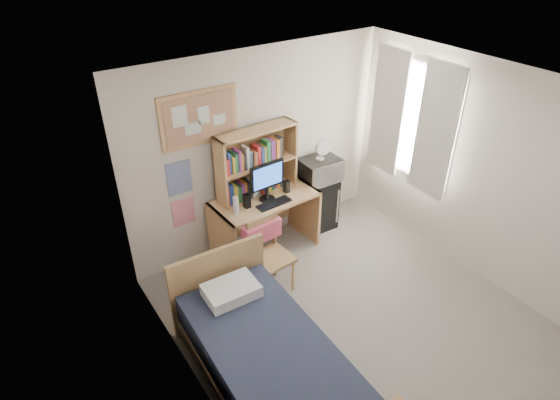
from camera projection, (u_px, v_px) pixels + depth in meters
floor at (363, 327)px, 5.14m from camera, size 3.60×4.20×0.02m
ceiling at (393, 99)px, 3.76m from camera, size 3.60×4.20×0.02m
wall_back at (259, 151)px, 5.93m from camera, size 3.60×0.04×2.60m
wall_left at (205, 307)px, 3.59m from camera, size 0.04×4.20×2.60m
wall_right at (491, 179)px, 5.31m from camera, size 0.04×4.20×2.60m
window_unit at (412, 121)px, 5.97m from camera, size 0.10×1.40×1.70m
curtain_left at (435, 132)px, 5.67m from camera, size 0.04×0.55×1.70m
curtain_right at (388, 112)px, 6.23m from camera, size 0.04×0.55×1.70m
bulletin_board at (199, 118)px, 5.22m from camera, size 0.94×0.03×0.64m
poster_wave at (179, 178)px, 5.42m from camera, size 0.30×0.01×0.42m
poster_japan at (184, 212)px, 5.67m from camera, size 0.28×0.01×0.36m
desk at (265, 225)px, 6.07m from camera, size 1.36×0.72×0.83m
desk_chair at (272, 257)px, 5.42m from camera, size 0.50×0.50×0.94m
mini_fridge at (317, 202)px, 6.60m from camera, size 0.47×0.47×0.77m
bed at (270, 366)px, 4.35m from camera, size 1.13×2.14×0.58m
hutch at (257, 162)px, 5.73m from camera, size 1.07×0.32×0.87m
monitor at (267, 182)px, 5.68m from camera, size 0.47×0.06×0.50m
keyboard at (274, 203)px, 5.71m from camera, size 0.46×0.16×0.02m
speaker_left at (247, 201)px, 5.61m from camera, size 0.08×0.08×0.18m
speaker_right at (287, 186)px, 5.92m from camera, size 0.07×0.07×0.16m
water_bottle at (236, 205)px, 5.48m from camera, size 0.07×0.07×0.23m
hoodie at (262, 231)px, 5.41m from camera, size 0.49×0.18×0.23m
microwave at (320, 169)px, 6.30m from camera, size 0.54×0.42×0.30m
desk_fan at (321, 150)px, 6.15m from camera, size 0.24×0.24×0.28m
pillow at (231, 291)px, 4.70m from camera, size 0.55×0.39×0.13m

